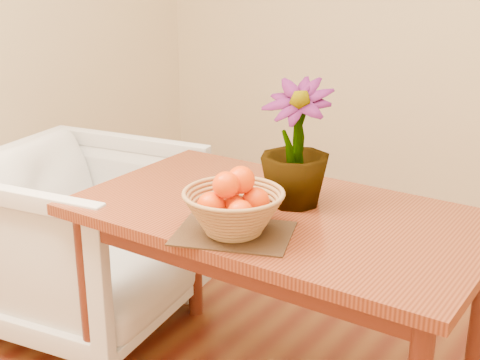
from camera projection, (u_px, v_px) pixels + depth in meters
The scene contains 6 objects.
table at pixel (279, 234), 2.28m from camera, with size 1.40×0.80×0.75m.
placemat at pixel (234, 233), 2.07m from camera, with size 0.36×0.27×0.01m, color #3E2916.
wicker_basket at pixel (234, 214), 2.04m from camera, with size 0.32×0.32×0.13m.
orange_pile at pixel (234, 197), 2.03m from camera, with size 0.19×0.20×0.15m.
potted_plant at pixel (296, 144), 2.24m from camera, with size 0.24×0.24×0.43m, color #1C4D16.
armchair at pixel (83, 231), 2.88m from camera, with size 0.84×0.79×0.87m, color gray.
Camera 1 is at (1.06, -1.52, 1.59)m, focal length 50.00 mm.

